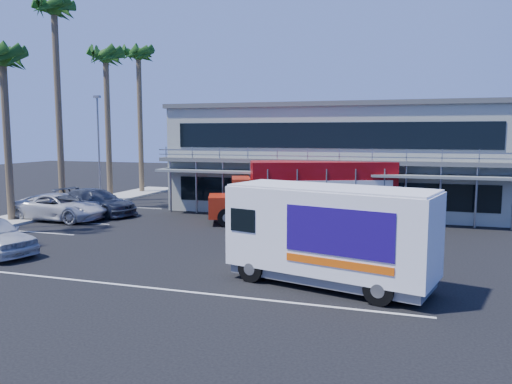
% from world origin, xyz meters
% --- Properties ---
extents(ground, '(120.00, 120.00, 0.00)m').
position_xyz_m(ground, '(0.00, 0.00, 0.00)').
color(ground, black).
rests_on(ground, ground).
extents(building, '(22.40, 12.00, 7.30)m').
position_xyz_m(building, '(3.00, 14.94, 3.66)').
color(building, '#9BA395').
rests_on(building, ground).
extents(curb_strip, '(3.00, 32.00, 0.16)m').
position_xyz_m(curb_strip, '(-15.00, 6.00, 0.08)').
color(curb_strip, '#A5A399').
rests_on(curb_strip, ground).
extents(palm_c, '(2.80, 2.80, 10.75)m').
position_xyz_m(palm_c, '(-14.90, 3.00, 9.21)').
color(palm_c, brown).
rests_on(palm_c, ground).
extents(palm_d, '(2.80, 2.80, 14.75)m').
position_xyz_m(palm_d, '(-15.20, 8.00, 12.80)').
color(palm_d, brown).
rests_on(palm_d, ground).
extents(palm_e, '(2.80, 2.80, 12.25)m').
position_xyz_m(palm_e, '(-14.70, 13.00, 10.57)').
color(palm_e, brown).
rests_on(palm_e, ground).
extents(palm_f, '(2.80, 2.80, 13.25)m').
position_xyz_m(palm_f, '(-15.10, 18.50, 11.47)').
color(palm_f, brown).
rests_on(palm_f, ground).
extents(light_pole_far, '(0.50, 0.25, 8.09)m').
position_xyz_m(light_pole_far, '(-14.20, 11.00, 4.50)').
color(light_pole_far, gray).
rests_on(light_pole_far, ground).
extents(red_truck, '(11.09, 6.26, 3.68)m').
position_xyz_m(red_truck, '(2.30, 8.23, 2.02)').
color(red_truck, '#B3230E').
rests_on(red_truck, ground).
extents(white_van, '(7.55, 4.15, 3.50)m').
position_xyz_m(white_van, '(5.49, -3.82, 1.86)').
color(white_van, white).
rests_on(white_van, ground).
extents(parked_car_c, '(5.92, 2.77, 1.64)m').
position_xyz_m(parked_car_c, '(-12.50, 4.40, 0.82)').
color(parked_car_c, silver).
rests_on(parked_car_c, ground).
extents(parked_car_d, '(6.20, 3.35, 1.71)m').
position_xyz_m(parked_car_d, '(-11.57, 6.73, 0.85)').
color(parked_car_d, '#323743').
rests_on(parked_car_d, ground).
extents(parked_car_e, '(4.76, 2.92, 1.51)m').
position_xyz_m(parked_car_e, '(-12.50, 7.20, 0.76)').
color(parked_car_e, slate).
rests_on(parked_car_e, ground).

